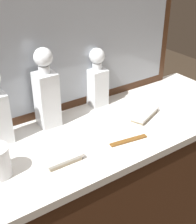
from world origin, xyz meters
The scene contains 7 objects.
dresser centered at (0.00, 0.00, 0.43)m, with size 1.39×0.48×0.86m.
dresser_mirror centered at (0.00, 0.22, 1.17)m, with size 1.12×0.03×0.62m.
crystal_decanter_far_left centered at (0.12, 0.18, 0.96)m, with size 0.07×0.07×0.26m.
crystal_decanter_front centered at (-0.14, 0.15, 0.99)m, with size 0.08×0.08×0.32m.
silver_brush_rear centered at (0.22, -0.02, 0.87)m, with size 0.17×0.12×0.02m.
silver_brush_front centered at (-0.21, -0.10, 0.87)m, with size 0.13×0.05×0.02m.
tortoiseshell_comb centered at (0.05, -0.13, 0.86)m, with size 0.15×0.04×0.01m.
Camera 1 is at (-0.57, -0.84, 1.51)m, focal length 49.46 mm.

